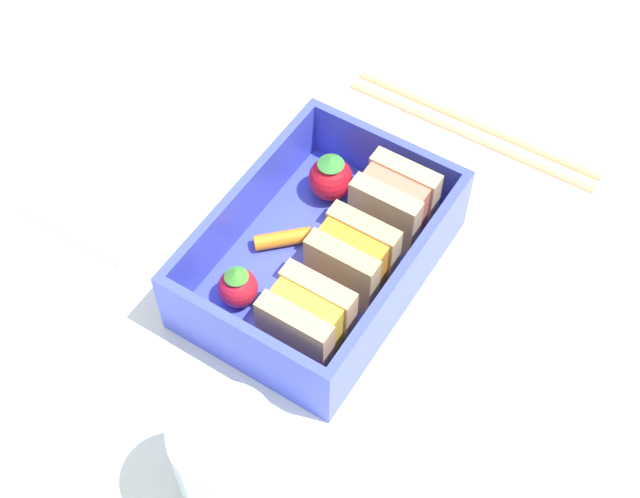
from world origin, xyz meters
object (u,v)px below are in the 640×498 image
(strawberry_far_left, at_px, (238,287))
(drinking_glass, at_px, (229,466))
(chopstick_pair, at_px, (473,127))
(sandwich_left, at_px, (394,203))
(sandwich_center_left, at_px, (352,259))
(sandwich_center, at_px, (307,320))
(strawberry_left, at_px, (331,177))
(folded_napkin, at_px, (135,168))
(carrot_stick_far_left, at_px, (281,240))

(strawberry_far_left, bearing_deg, drinking_glass, 33.97)
(chopstick_pair, height_order, drinking_glass, drinking_glass)
(sandwich_left, xyz_separation_m, sandwich_center_left, (0.05, 0.00, 0.00))
(chopstick_pair, relative_size, drinking_glass, 2.26)
(sandwich_center, bearing_deg, strawberry_far_left, -91.94)
(sandwich_left, relative_size, drinking_glass, 0.54)
(strawberry_left, height_order, folded_napkin, strawberry_left)
(sandwich_center, distance_m, carrot_stick_far_left, 0.07)
(strawberry_far_left, height_order, drinking_glass, drinking_glass)
(strawberry_far_left, bearing_deg, sandwich_center, 88.06)
(folded_napkin, bearing_deg, sandwich_center_left, 88.81)
(carrot_stick_far_left, xyz_separation_m, folded_napkin, (-0.01, -0.13, -0.02))
(sandwich_center, relative_size, carrot_stick_far_left, 1.25)
(drinking_glass, bearing_deg, sandwich_left, -175.30)
(sandwich_center, distance_m, strawberry_left, 0.11)
(carrot_stick_far_left, xyz_separation_m, chopstick_pair, (-0.17, 0.05, -0.01))
(sandwich_center, height_order, chopstick_pair, sandwich_center)
(carrot_stick_far_left, xyz_separation_m, strawberry_far_left, (0.05, 0.00, 0.01))
(carrot_stick_far_left, distance_m, strawberry_far_left, 0.05)
(strawberry_far_left, xyz_separation_m, folded_napkin, (-0.05, -0.13, -0.02))
(sandwich_left, height_order, sandwich_center_left, same)
(sandwich_center_left, xyz_separation_m, strawberry_left, (-0.05, -0.05, -0.01))
(sandwich_left, relative_size, sandwich_center, 1.00)
(sandwich_center_left, xyz_separation_m, drinking_glass, (0.15, 0.02, 0.01))
(strawberry_far_left, relative_size, chopstick_pair, 0.16)
(sandwich_left, bearing_deg, strawberry_left, -90.90)
(sandwich_center_left, distance_m, drinking_glass, 0.15)
(sandwich_center, distance_m, chopstick_pair, 0.22)
(strawberry_left, xyz_separation_m, strawberry_far_left, (0.10, -0.00, -0.00))
(strawberry_far_left, xyz_separation_m, chopstick_pair, (-0.21, 0.05, -0.02))
(sandwich_center_left, bearing_deg, drinking_glass, 6.30)
(strawberry_left, relative_size, carrot_stick_far_left, 0.96)
(sandwich_center, bearing_deg, sandwich_left, 180.00)
(sandwich_center_left, bearing_deg, folded_napkin, -91.19)
(sandwich_left, bearing_deg, folded_napkin, -75.24)
(sandwich_left, relative_size, strawberry_left, 1.30)
(sandwich_center, height_order, strawberry_far_left, sandwich_center)
(sandwich_left, height_order, carrot_stick_far_left, sandwich_left)
(drinking_glass, bearing_deg, carrot_stick_far_left, -155.32)
(strawberry_left, xyz_separation_m, drinking_glass, (0.20, 0.06, 0.01))
(sandwich_center, bearing_deg, drinking_glass, 9.52)
(sandwich_left, xyz_separation_m, strawberry_left, (-0.00, -0.05, -0.01))
(sandwich_center_left, distance_m, carrot_stick_far_left, 0.05)
(drinking_glass, xyz_separation_m, folded_napkin, (-0.15, -0.20, -0.04))
(folded_napkin, bearing_deg, sandwich_center, 73.03)
(carrot_stick_far_left, relative_size, folded_napkin, 0.28)
(folded_napkin, bearing_deg, carrot_stick_far_left, 87.67)
(drinking_glass, bearing_deg, folded_napkin, -127.96)
(drinking_glass, height_order, folded_napkin, drinking_glass)
(drinking_glass, bearing_deg, strawberry_far_left, -146.03)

